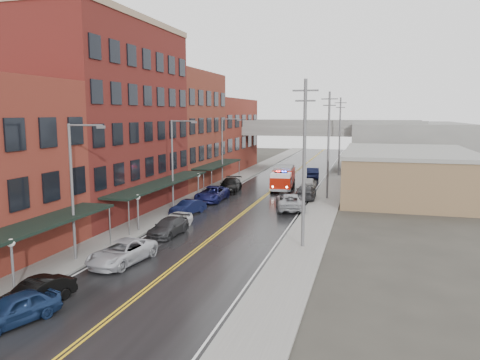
# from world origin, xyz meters

# --- Properties ---
(ground) EXTENTS (220.00, 220.00, 0.00)m
(ground) POSITION_xyz_m (0.00, 0.00, 0.00)
(ground) COLOR #2D2B26
(ground) RESTS_ON ground
(road) EXTENTS (11.00, 160.00, 0.02)m
(road) POSITION_xyz_m (0.00, 30.00, 0.01)
(road) COLOR black
(road) RESTS_ON ground
(sidewalk_left) EXTENTS (3.00, 160.00, 0.15)m
(sidewalk_left) POSITION_xyz_m (-7.30, 30.00, 0.07)
(sidewalk_left) COLOR slate
(sidewalk_left) RESTS_ON ground
(sidewalk_right) EXTENTS (3.00, 160.00, 0.15)m
(sidewalk_right) POSITION_xyz_m (7.30, 30.00, 0.07)
(sidewalk_right) COLOR slate
(sidewalk_right) RESTS_ON ground
(curb_left) EXTENTS (0.30, 160.00, 0.15)m
(curb_left) POSITION_xyz_m (-5.65, 30.00, 0.07)
(curb_left) COLOR gray
(curb_left) RESTS_ON ground
(curb_right) EXTENTS (0.30, 160.00, 0.15)m
(curb_right) POSITION_xyz_m (5.65, 30.00, 0.07)
(curb_right) COLOR gray
(curb_right) RESTS_ON ground
(brick_building_b) EXTENTS (9.00, 20.00, 18.00)m
(brick_building_b) POSITION_xyz_m (-13.30, 23.00, 9.00)
(brick_building_b) COLOR #5B1918
(brick_building_b) RESTS_ON ground
(brick_building_c) EXTENTS (9.00, 15.00, 15.00)m
(brick_building_c) POSITION_xyz_m (-13.30, 40.50, 7.50)
(brick_building_c) COLOR maroon
(brick_building_c) RESTS_ON ground
(brick_building_far) EXTENTS (9.00, 20.00, 12.00)m
(brick_building_far) POSITION_xyz_m (-13.30, 58.00, 6.00)
(brick_building_far) COLOR maroon
(brick_building_far) RESTS_ON ground
(tan_building) EXTENTS (14.00, 22.00, 5.00)m
(tan_building) POSITION_xyz_m (16.00, 40.00, 2.50)
(tan_building) COLOR brown
(tan_building) RESTS_ON ground
(right_far_block) EXTENTS (18.00, 30.00, 8.00)m
(right_far_block) POSITION_xyz_m (18.00, 70.00, 4.00)
(right_far_block) COLOR slate
(right_far_block) RESTS_ON ground
(awning_0) EXTENTS (2.60, 16.00, 3.09)m
(awning_0) POSITION_xyz_m (-7.49, 4.00, 2.99)
(awning_0) COLOR black
(awning_0) RESTS_ON ground
(awning_1) EXTENTS (2.60, 18.00, 3.09)m
(awning_1) POSITION_xyz_m (-7.49, 23.00, 2.99)
(awning_1) COLOR black
(awning_1) RESTS_ON ground
(awning_2) EXTENTS (2.60, 13.00, 3.09)m
(awning_2) POSITION_xyz_m (-7.49, 40.50, 2.99)
(awning_2) COLOR black
(awning_2) RESTS_ON ground
(globe_lamp_0) EXTENTS (0.44, 0.44, 3.12)m
(globe_lamp_0) POSITION_xyz_m (-6.40, 2.00, 2.31)
(globe_lamp_0) COLOR #59595B
(globe_lamp_0) RESTS_ON ground
(globe_lamp_1) EXTENTS (0.44, 0.44, 3.12)m
(globe_lamp_1) POSITION_xyz_m (-6.40, 16.00, 2.31)
(globe_lamp_1) COLOR #59595B
(globe_lamp_1) RESTS_ON ground
(globe_lamp_2) EXTENTS (0.44, 0.44, 3.12)m
(globe_lamp_2) POSITION_xyz_m (-6.40, 30.00, 2.31)
(globe_lamp_2) COLOR #59595B
(globe_lamp_2) RESTS_ON ground
(street_lamp_0) EXTENTS (2.64, 0.22, 9.00)m
(street_lamp_0) POSITION_xyz_m (-6.55, 8.00, 5.19)
(street_lamp_0) COLOR #59595B
(street_lamp_0) RESTS_ON ground
(street_lamp_1) EXTENTS (2.64, 0.22, 9.00)m
(street_lamp_1) POSITION_xyz_m (-6.55, 24.00, 5.19)
(street_lamp_1) COLOR #59595B
(street_lamp_1) RESTS_ON ground
(street_lamp_2) EXTENTS (2.64, 0.22, 9.00)m
(street_lamp_2) POSITION_xyz_m (-6.55, 40.00, 5.19)
(street_lamp_2) COLOR #59595B
(street_lamp_2) RESTS_ON ground
(utility_pole_0) EXTENTS (1.80, 0.24, 12.00)m
(utility_pole_0) POSITION_xyz_m (7.20, 15.00, 6.31)
(utility_pole_0) COLOR #59595B
(utility_pole_0) RESTS_ON ground
(utility_pole_1) EXTENTS (1.80, 0.24, 12.00)m
(utility_pole_1) POSITION_xyz_m (7.20, 35.00, 6.31)
(utility_pole_1) COLOR #59595B
(utility_pole_1) RESTS_ON ground
(utility_pole_2) EXTENTS (1.80, 0.24, 12.00)m
(utility_pole_2) POSITION_xyz_m (7.20, 55.00, 6.31)
(utility_pole_2) COLOR #59595B
(utility_pole_2) RESTS_ON ground
(overpass) EXTENTS (40.00, 10.00, 7.50)m
(overpass) POSITION_xyz_m (0.00, 62.00, 5.99)
(overpass) COLOR slate
(overpass) RESTS_ON ground
(fire_truck) EXTENTS (3.64, 8.01, 2.86)m
(fire_truck) POSITION_xyz_m (1.18, 40.38, 1.55)
(fire_truck) COLOR #901406
(fire_truck) RESTS_ON ground
(parked_car_left_0) EXTENTS (3.00, 4.50, 1.42)m
(parked_car_left_0) POSITION_xyz_m (-3.90, -0.80, 0.71)
(parked_car_left_0) COLOR #132449
(parked_car_left_0) RESTS_ON ground
(parked_car_left_1) EXTENTS (2.31, 4.34, 1.36)m
(parked_car_left_1) POSITION_xyz_m (-4.32, 1.13, 0.68)
(parked_car_left_1) COLOR black
(parked_car_left_1) RESTS_ON ground
(parked_car_left_2) EXTENTS (3.15, 5.59, 1.47)m
(parked_car_left_2) POSITION_xyz_m (-3.60, 8.40, 0.74)
(parked_car_left_2) COLOR #B1B2B9
(parked_car_left_2) RESTS_ON ground
(parked_car_left_3) EXTENTS (2.22, 4.78, 1.35)m
(parked_car_left_3) POSITION_xyz_m (-3.60, 15.70, 0.68)
(parked_car_left_3) COLOR #2A2B2D
(parked_car_left_3) RESTS_ON ground
(parked_car_left_4) EXTENTS (1.98, 4.10, 1.35)m
(parked_car_left_4) POSITION_xyz_m (-3.99, 18.10, 0.67)
(parked_car_left_4) COLOR silver
(parked_car_left_4) RESTS_ON ground
(parked_car_left_5) EXTENTS (2.61, 4.39, 1.37)m
(parked_car_left_5) POSITION_xyz_m (-5.00, 23.41, 0.68)
(parked_car_left_5) COLOR black
(parked_car_left_5) RESTS_ON ground
(parked_car_left_6) EXTENTS (2.70, 5.79, 1.61)m
(parked_car_left_6) POSITION_xyz_m (-5.00, 30.52, 0.80)
(parked_car_left_6) COLOR #13164A
(parked_car_left_6) RESTS_ON ground
(parked_car_left_7) EXTENTS (2.91, 5.93, 1.66)m
(parked_car_left_7) POSITION_xyz_m (-4.84, 36.99, 0.83)
(parked_car_left_7) COLOR black
(parked_car_left_7) RESTS_ON ground
(parked_car_right_0) EXTENTS (3.94, 6.33, 1.63)m
(parked_car_right_0) POSITION_xyz_m (4.10, 28.20, 0.82)
(parked_car_right_0) COLOR #919498
(parked_car_right_0) RESTS_ON ground
(parked_car_right_1) EXTENTS (2.56, 5.62, 1.60)m
(parked_car_right_1) POSITION_xyz_m (4.87, 34.20, 0.80)
(parked_car_right_1) COLOR #28282A
(parked_car_right_1) RESTS_ON ground
(parked_car_right_2) EXTENTS (1.89, 4.43, 1.49)m
(parked_car_right_2) POSITION_xyz_m (4.30, 41.80, 0.75)
(parked_car_right_2) COLOR #B6B6B6
(parked_car_right_2) RESTS_ON ground
(parked_car_right_3) EXTENTS (2.41, 5.18, 1.64)m
(parked_car_right_3) POSITION_xyz_m (3.60, 51.72, 0.82)
(parked_car_right_3) COLOR black
(parked_car_right_3) RESTS_ON ground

